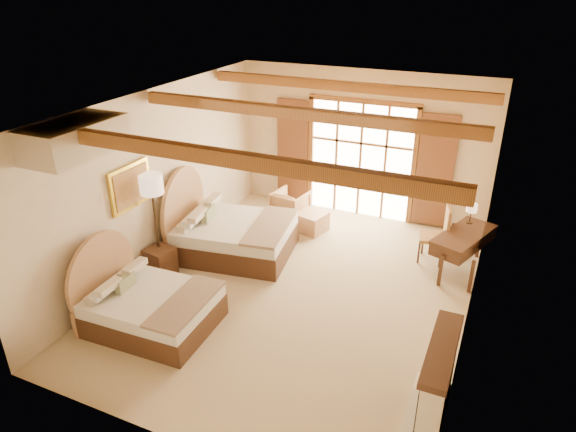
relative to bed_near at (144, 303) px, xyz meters
The scene contains 19 objects.
floor 2.58m from the bed_near, 45.26° to the left, with size 7.00×7.00×0.00m, color tan.
wall_back 5.74m from the bed_near, 71.32° to the left, with size 5.50×5.50×0.00m, color beige.
wall_left 2.39m from the bed_near, 117.77° to the left, with size 7.00×7.00×0.00m, color beige.
wall_right 5.05m from the bed_near, 21.73° to the left, with size 7.00×7.00×0.00m, color beige.
ceiling 3.81m from the bed_near, 45.26° to the left, with size 7.00×7.00×0.00m, color #AA7838.
ceiling_beams 3.72m from the bed_near, 45.26° to the left, with size 5.39×4.60×0.18m, color olive, non-canonical shape.
french_doors 5.62m from the bed_near, 71.12° to the left, with size 3.95×0.08×2.60m.
fireplace 4.40m from the bed_near, ahead, with size 0.46×1.40×1.16m.
painting 1.96m from the bed_near, 130.51° to the left, with size 0.06×0.95×0.75m.
canopy_valance 2.66m from the bed_near, 162.72° to the right, with size 0.70×1.40×0.45m, color beige.
bed_near is the anchor object (origin of this frame).
bed_far 2.51m from the bed_near, 90.13° to the left, with size 2.41×1.95×1.43m.
nightstand 1.42m from the bed_near, 117.25° to the left, with size 0.44×0.44×0.53m, color #462C1B.
floor_lamp 1.95m from the bed_near, 117.88° to the left, with size 0.40×0.40×1.89m.
armchair 4.41m from the bed_near, 83.30° to the left, with size 0.69×0.71×0.64m, color #B37F4D.
ottoman 4.18m from the bed_near, 73.68° to the left, with size 0.56×0.56×0.41m, color tan.
desk 5.57m from the bed_near, 40.42° to the left, with size 1.06×1.55×0.77m.
desk_chair 5.30m from the bed_near, 45.33° to the left, with size 0.59×0.59×1.12m.
desk_lamp 5.94m from the bed_near, 43.61° to the left, with size 0.19×0.19×0.38m.
Camera 1 is at (2.89, -6.88, 4.93)m, focal length 32.00 mm.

